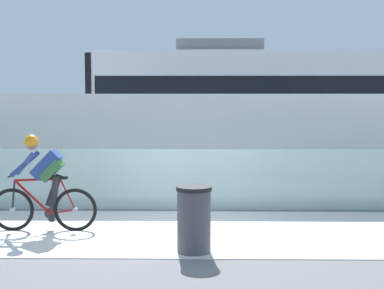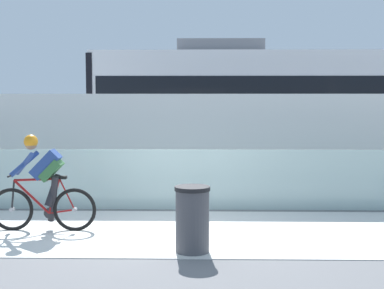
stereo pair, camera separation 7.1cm
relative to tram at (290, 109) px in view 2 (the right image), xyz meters
name	(u,v)px [view 2 (the right image)]	position (x,y,z in m)	size (l,w,h in m)	color
ground_plane	(171,232)	(-2.97, -6.85, -1.89)	(200.00, 200.00, 0.00)	slate
bike_path_deck	(171,231)	(-2.97, -6.85, -1.89)	(32.00, 3.20, 0.01)	silver
glass_parapet	(176,180)	(-2.97, -5.00, -1.30)	(32.00, 0.05, 1.19)	#ADC6C1
concrete_barrier_wall	(180,144)	(-2.97, -3.20, -0.75)	(32.00, 0.36, 2.29)	silver
tram_rail_near	(184,178)	(-2.97, -0.72, -1.89)	(32.00, 0.08, 0.01)	#595654
tram_rail_far	(186,171)	(-2.97, 0.72, -1.89)	(32.00, 0.08, 0.01)	#595654
tram	(290,109)	(0.00, 0.00, 0.00)	(11.06, 2.54, 3.81)	silver
cyclist_on_bike	(43,184)	(-5.08, -6.85, -1.11)	(1.77, 0.58, 1.61)	black
trash_bin	(192,219)	(-2.58, -8.10, -1.41)	(0.51, 0.51, 0.96)	#47474C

